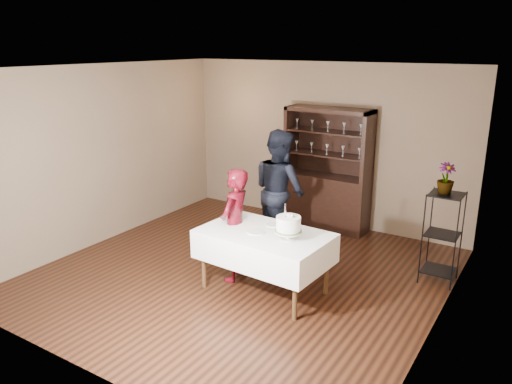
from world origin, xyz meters
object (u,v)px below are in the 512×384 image
plant_etagere (442,234)px  cake_table (264,246)px  cake (288,225)px  china_hutch (327,189)px  woman (235,225)px  potted_plant (446,178)px  man (279,190)px

plant_etagere → cake_table: 2.29m
plant_etagere → cake: cake is taller
china_hutch → woman: (-0.20, -2.39, 0.08)m
woman → china_hutch: bearing=167.6°
china_hutch → woman: bearing=-94.8°
china_hutch → cake_table: size_ratio=1.24×
china_hutch → potted_plant: china_hutch is taller
plant_etagere → cake: bearing=-133.9°
china_hutch → cake_table: bearing=-83.1°
plant_etagere → cake_table: size_ratio=0.74×
cake → potted_plant: size_ratio=1.16×
woman → man: (-0.04, 1.23, 0.16)m
plant_etagere → woman: size_ratio=0.81×
china_hutch → man: size_ratio=1.11×
cake_table → china_hutch: bearing=96.9°
cake_table → cake: bearing=-8.3°
plant_etagere → potted_plant: size_ratio=3.13×
cake_table → man: size_ratio=0.90×
cake_table → man: (-0.54, 1.32, 0.31)m
plant_etagere → china_hutch: bearing=153.2°
woman → cake: bearing=72.9°
china_hutch → cake: china_hutch is taller
woman → man: size_ratio=0.83×
china_hutch → plant_etagere: china_hutch is taller
china_hutch → cake: (0.65, -2.54, 0.29)m
plant_etagere → cake_table: bearing=-141.2°
man → cake: (0.90, -1.37, 0.06)m
plant_etagere → woman: bearing=-149.6°
man → woman: bearing=116.4°
man → cake: size_ratio=4.06×
woman → cake_table: bearing=72.1°
potted_plant → plant_etagere: bearing=-21.8°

